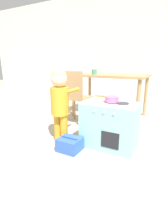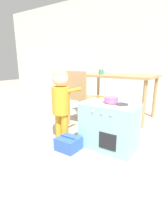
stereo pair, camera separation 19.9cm
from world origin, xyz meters
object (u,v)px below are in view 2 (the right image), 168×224
at_px(child_figure, 61,97).
at_px(toy_basket, 68,144).
at_px(toy_pot, 111,99).
at_px(dining_chair_near, 80,96).
at_px(dining_table, 118,80).
at_px(cup_on_table, 101,72).
at_px(play_kitchen, 109,126).

height_order(child_figure, toy_basket, child_figure).
height_order(toy_pot, toy_basket, toy_pot).
bearing_deg(dining_chair_near, toy_pot, -32.39).
xyz_separation_m(toy_basket, dining_chair_near, (-0.38, 0.76, 0.37)).
relative_size(toy_basket, dining_table, 0.19).
distance_m(dining_table, cup_on_table, 0.32).
height_order(dining_table, cup_on_table, cup_on_table).
bearing_deg(toy_pot, toy_basket, -140.57).
distance_m(toy_basket, cup_on_table, 1.50).
height_order(toy_basket, dining_table, dining_table).
xyz_separation_m(play_kitchen, dining_chair_near, (-0.73, 0.47, 0.18)).
distance_m(toy_pot, dining_chair_near, 0.88).
xyz_separation_m(child_figure, dining_table, (0.14, 1.31, 0.09)).
xyz_separation_m(play_kitchen, cup_on_table, (-0.66, 0.99, 0.52)).
height_order(toy_basket, dining_chair_near, dining_chair_near).
height_order(child_figure, dining_chair_near, child_figure).
height_order(dining_table, dining_chair_near, dining_chair_near).
height_order(play_kitchen, toy_basket, play_kitchen).
bearing_deg(dining_table, dining_chair_near, -112.38).
bearing_deg(dining_chair_near, play_kitchen, -32.82).
distance_m(play_kitchen, cup_on_table, 1.30).
height_order(toy_pot, child_figure, child_figure).
xyz_separation_m(toy_pot, cup_on_table, (-0.67, 0.99, 0.22)).
relative_size(child_figure, toy_basket, 3.66).
bearing_deg(toy_basket, dining_table, 93.65).
bearing_deg(play_kitchen, toy_basket, -139.70).
distance_m(dining_table, dining_chair_near, 0.79).
bearing_deg(cup_on_table, dining_table, 39.76).
xyz_separation_m(play_kitchen, dining_table, (-0.44, 1.18, 0.38)).
height_order(toy_pot, dining_chair_near, dining_chair_near).
relative_size(child_figure, dining_chair_near, 1.07).
distance_m(play_kitchen, dining_table, 1.31).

